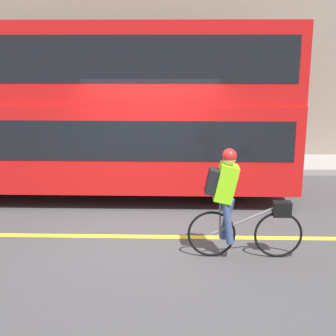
% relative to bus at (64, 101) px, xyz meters
% --- Properties ---
extents(ground_plane, '(80.00, 80.00, 0.00)m').
position_rel_bus_xyz_m(ground_plane, '(1.85, -2.40, -1.97)').
color(ground_plane, '#424244').
extents(road_center_line, '(50.00, 0.14, 0.01)m').
position_rel_bus_xyz_m(road_center_line, '(1.85, -2.42, -1.96)').
color(road_center_line, yellow).
rests_on(road_center_line, ground_plane).
extents(sidewalk_curb, '(60.00, 1.69, 0.15)m').
position_rel_bus_xyz_m(sidewalk_curb, '(1.85, 2.39, -1.89)').
color(sidewalk_curb, gray).
rests_on(sidewalk_curb, ground_plane).
extents(bus, '(9.37, 2.43, 3.52)m').
position_rel_bus_xyz_m(bus, '(0.00, 0.00, 0.00)').
color(bus, black).
rests_on(bus, ground_plane).
extents(cyclist_on_bike, '(1.70, 0.32, 1.66)m').
position_rel_bus_xyz_m(cyclist_on_bike, '(3.19, -3.14, -1.08)').
color(cyclist_on_bike, black).
rests_on(cyclist_on_bike, ground_plane).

